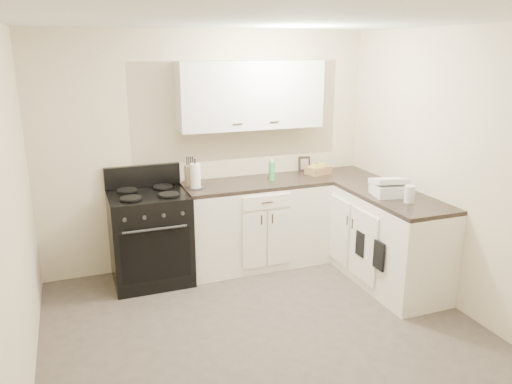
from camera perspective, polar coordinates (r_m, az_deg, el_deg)
name	(u,v)px	position (r m, az deg, el deg)	size (l,w,h in m)	color
floor	(272,341)	(4.27, 1.81, -16.61)	(3.60, 3.60, 0.00)	#473F38
ceiling	(275,19)	(3.60, 2.18, 19.14)	(3.60, 3.60, 0.00)	white
wall_back	(209,151)	(5.41, -5.36, 4.72)	(3.60, 3.60, 0.00)	beige
wall_right	(463,174)	(4.72, 22.62, 1.88)	(3.60, 3.60, 0.00)	beige
wall_left	(9,223)	(3.51, -26.36, -3.18)	(3.60, 3.60, 0.00)	beige
wall_front	(434,306)	(2.31, 19.70, -12.12)	(3.60, 3.60, 0.00)	beige
base_cabinets_back	(256,225)	(5.47, 0.00, -3.77)	(1.55, 0.60, 0.90)	white
base_cabinets_right	(373,232)	(5.40, 13.26, -4.50)	(0.60, 1.90, 0.90)	white
countertop_back	(256,183)	(5.33, 0.00, 0.99)	(1.55, 0.60, 0.04)	black
countertop_right	(376,189)	(5.26, 13.59, 0.31)	(0.60, 1.90, 0.04)	black
upper_cabinets	(251,95)	(5.31, -0.58, 11.02)	(1.55, 0.30, 0.70)	silver
stove	(150,238)	(5.18, -11.98, -5.19)	(0.77, 0.66, 0.93)	black
knife_block	(190,176)	(5.18, -7.52, 1.87)	(0.10, 0.09, 0.22)	tan
paper_towel	(195,176)	(5.08, -6.95, 1.82)	(0.11, 0.11, 0.26)	white
soap_bottle	(272,171)	(5.36, 1.82, 2.39)	(0.07, 0.07, 0.20)	green
picture_frame	(304,164)	(5.81, 5.54, 3.23)	(0.14, 0.02, 0.17)	black
wicker_basket	(318,170)	(5.70, 7.12, 2.51)	(0.27, 0.18, 0.09)	#A9854F
countertop_grill	(389,190)	(4.99, 14.99, 0.27)	(0.31, 0.29, 0.11)	white
glass_jar	(410,194)	(4.80, 17.15, -0.22)	(0.10, 0.10, 0.16)	silver
oven_mitt_near	(379,255)	(4.78, 13.86, -7.05)	(0.02, 0.16, 0.27)	black
oven_mitt_far	(360,244)	(5.02, 11.84, -5.83)	(0.02, 0.14, 0.25)	black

